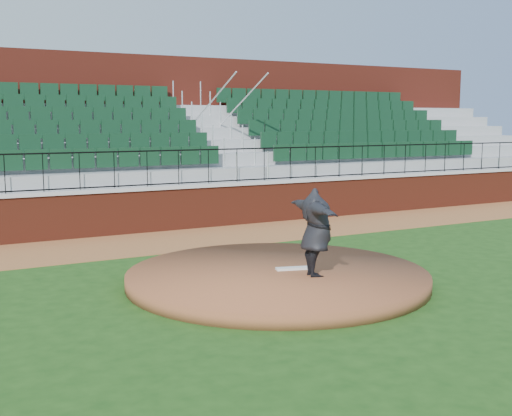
{
  "coord_description": "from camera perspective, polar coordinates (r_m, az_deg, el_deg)",
  "views": [
    {
      "loc": [
        -6.68,
        -10.63,
        3.16
      ],
      "look_at": [
        0.0,
        1.5,
        1.3
      ],
      "focal_mm": 46.01,
      "sensor_mm": 36.0,
      "label": 1
    }
  ],
  "objects": [
    {
      "name": "pitching_rubber",
      "position": [
        12.93,
        3.26,
        -5.26
      ],
      "size": [
        0.71,
        0.35,
        0.05
      ],
      "primitive_type": "cube",
      "rotation": [
        0.0,
        0.0,
        -0.28
      ],
      "color": "silver",
      "rests_on": "pitchers_mound"
    },
    {
      "name": "pitchers_mound",
      "position": [
        12.84,
        1.86,
        -6.03
      ],
      "size": [
        5.85,
        5.85,
        0.25
      ],
      "primitive_type": "cylinder",
      "color": "brown",
      "rests_on": "ground"
    },
    {
      "name": "field_wall",
      "position": [
        19.03,
        -8.02,
        -0.16
      ],
      "size": [
        34.0,
        0.35,
        1.2
      ],
      "primitive_type": "cube",
      "color": "maroon",
      "rests_on": "ground"
    },
    {
      "name": "wall_cap",
      "position": [
        18.95,
        -8.05,
        1.79
      ],
      "size": [
        34.0,
        0.45,
        0.1
      ],
      "primitive_type": "cube",
      "color": "#B7B7B7",
      "rests_on": "field_wall"
    },
    {
      "name": "pitcher",
      "position": [
        12.28,
        5.23,
        -2.13
      ],
      "size": [
        0.98,
        2.12,
        1.66
      ],
      "primitive_type": "imported",
      "rotation": [
        0.0,
        0.0,
        1.36
      ],
      "color": "black",
      "rests_on": "pitchers_mound"
    },
    {
      "name": "ground",
      "position": [
        12.95,
        3.22,
        -6.49
      ],
      "size": [
        90.0,
        90.0,
        0.0
      ],
      "primitive_type": "plane",
      "color": "#1A4012",
      "rests_on": "ground"
    },
    {
      "name": "concourse_wall",
      "position": [
        24.11,
        -12.83,
        6.48
      ],
      "size": [
        34.0,
        0.5,
        5.5
      ],
      "primitive_type": "cube",
      "color": "maroon",
      "rests_on": "ground"
    },
    {
      "name": "warning_track",
      "position": [
        17.65,
        -6.13,
        -2.69
      ],
      "size": [
        34.0,
        3.2,
        0.01
      ],
      "primitive_type": "cube",
      "color": "brown",
      "rests_on": "ground"
    },
    {
      "name": "wall_railing",
      "position": [
        18.9,
        -8.08,
        3.45
      ],
      "size": [
        34.0,
        0.05,
        1.0
      ],
      "primitive_type": null,
      "color": "black",
      "rests_on": "wall_cap"
    },
    {
      "name": "seating_stands",
      "position": [
        21.44,
        -10.71,
        5.22
      ],
      "size": [
        34.0,
        5.1,
        4.6
      ],
      "primitive_type": null,
      "color": "gray",
      "rests_on": "ground"
    }
  ]
}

